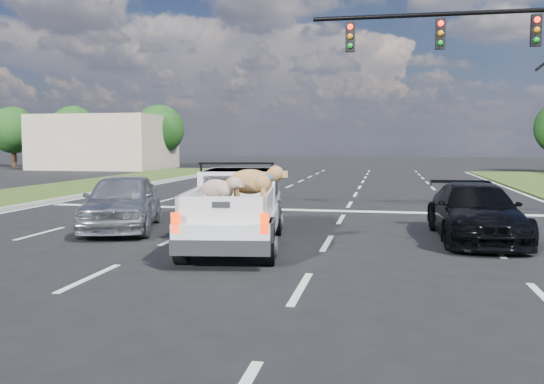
{
  "coord_description": "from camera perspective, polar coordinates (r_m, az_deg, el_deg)",
  "views": [
    {
      "loc": [
        2.99,
        -8.52,
        2.23
      ],
      "look_at": [
        0.91,
        2.0,
        1.29
      ],
      "focal_mm": 38.0,
      "sensor_mm": 36.0,
      "label": 1
    }
  ],
  "objects": [
    {
      "name": "road_markings",
      "position": [
        15.53,
        -0.02,
        -3.24
      ],
      "size": [
        17.75,
        60.0,
        0.01
      ],
      "color": "silver",
      "rests_on": "ground"
    },
    {
      "name": "tree_far_b",
      "position": [
        53.79,
        -19.03,
        5.84
      ],
      "size": [
        4.2,
        4.2,
        5.4
      ],
      "color": "#332114",
      "rests_on": "ground"
    },
    {
      "name": "ground",
      "position": [
        9.3,
        -8.0,
        -8.93
      ],
      "size": [
        160.0,
        160.0,
        0.0
      ],
      "primitive_type": "plane",
      "color": "black",
      "rests_on": "ground"
    },
    {
      "name": "tree_far_a",
      "position": [
        57.04,
        -24.27,
        5.61
      ],
      "size": [
        4.2,
        4.2,
        5.4
      ],
      "color": "#332114",
      "rests_on": "ground"
    },
    {
      "name": "silver_sedan",
      "position": [
        15.1,
        -14.63,
        -0.91
      ],
      "size": [
        2.85,
        4.55,
        1.44
      ],
      "primitive_type": "imported",
      "rotation": [
        0.0,
        0.0,
        0.29
      ],
      "color": "#B6B8BE",
      "rests_on": "ground"
    },
    {
      "name": "tree_far_c",
      "position": [
        50.25,
        -11.08,
        6.1
      ],
      "size": [
        4.2,
        4.2,
        5.4
      ],
      "color": "#332114",
      "rests_on": "ground"
    },
    {
      "name": "black_coupe",
      "position": [
        13.84,
        19.48,
        -1.9
      ],
      "size": [
        1.98,
        4.47,
        1.28
      ],
      "primitive_type": "imported",
      "rotation": [
        0.0,
        0.0,
        0.04
      ],
      "color": "black",
      "rests_on": "ground"
    },
    {
      "name": "traffic_signal",
      "position": [
        19.63,
        24.0,
        11.87
      ],
      "size": [
        9.11,
        0.31,
        7.0
      ],
      "color": "black",
      "rests_on": "ground"
    },
    {
      "name": "building_left",
      "position": [
        50.1,
        -16.18,
        4.75
      ],
      "size": [
        10.0,
        8.0,
        4.4
      ],
      "primitive_type": "cube",
      "color": "#BAAA8E",
      "rests_on": "ground"
    },
    {
      "name": "pickup_truck",
      "position": [
        12.29,
        -3.47,
        -1.47
      ],
      "size": [
        2.39,
        4.99,
        1.8
      ],
      "rotation": [
        0.0,
        0.0,
        0.14
      ],
      "color": "black",
      "rests_on": "ground"
    }
  ]
}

